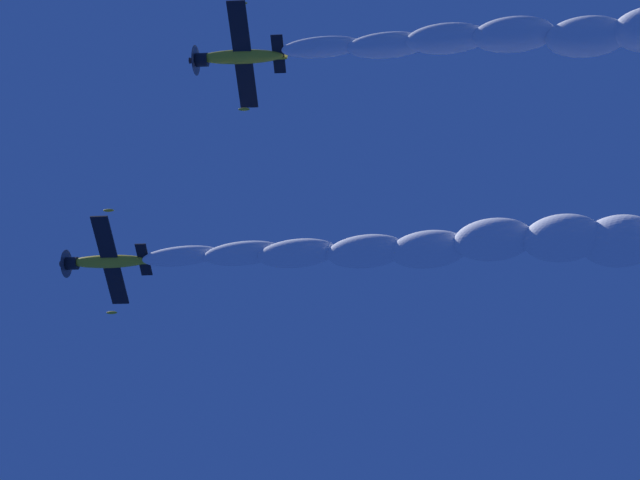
{
  "coord_description": "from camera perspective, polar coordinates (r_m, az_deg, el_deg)",
  "views": [
    {
      "loc": [
        -16.25,
        -11.62,
        1.7
      ],
      "look_at": [
        -3.96,
        -18.95,
        58.82
      ],
      "focal_mm": 44.48,
      "sensor_mm": 36.0,
      "label": 1
    }
  ],
  "objects": [
    {
      "name": "smoke_trail_lead",
      "position": [
        58.71,
        14.21,
        -0.09
      ],
      "size": [
        27.05,
        36.59,
        6.75
      ],
      "color": "white"
    },
    {
      "name": "airplane_left_wingman",
      "position": [
        58.7,
        -5.95,
        12.96
      ],
      "size": [
        6.91,
        6.78,
        3.46
      ],
      "color": "gold"
    },
    {
      "name": "airplane_lead",
      "position": [
        62.56,
        -15.17,
        -1.51
      ],
      "size": [
        6.96,
        6.83,
        3.18
      ],
      "color": "gold"
    }
  ]
}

